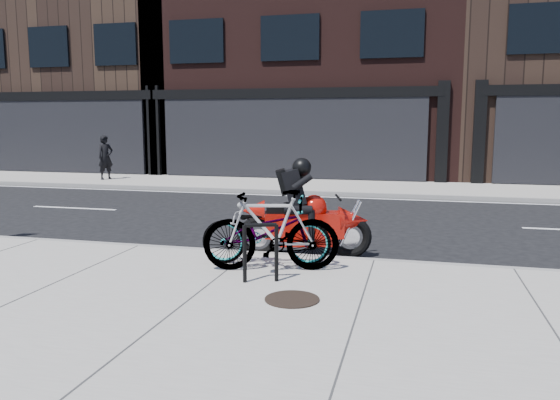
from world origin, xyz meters
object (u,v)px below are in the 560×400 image
(bicycle_front, at_px, (266,231))
(motorcycle, at_px, (310,217))
(manhole_cover, at_px, (292,299))
(bike_rack, at_px, (261,247))
(bicycle_rear, at_px, (271,230))
(pedestrian, at_px, (106,157))

(bicycle_front, distance_m, motorcycle, 1.13)
(motorcycle, distance_m, manhole_cover, 2.62)
(manhole_cover, bearing_deg, bicycle_front, 116.10)
(bike_rack, relative_size, manhole_cover, 1.20)
(bicycle_front, bearing_deg, bike_rack, -177.45)
(motorcycle, bearing_deg, bike_rack, -113.57)
(bicycle_front, distance_m, bicycle_rear, 0.37)
(bike_rack, relative_size, pedestrian, 0.50)
(bike_rack, distance_m, manhole_cover, 0.96)
(bicycle_rear, relative_size, pedestrian, 1.21)
(pedestrian, distance_m, manhole_cover, 15.04)
(bicycle_front, xyz_separation_m, pedestrian, (-8.85, 10.03, 0.29))
(bike_rack, distance_m, bicycle_rear, 0.59)
(bicycle_rear, height_order, pedestrian, pedestrian)
(motorcycle, height_order, pedestrian, pedestrian)
(bicycle_rear, xyz_separation_m, pedestrian, (-9.02, 10.36, 0.22))
(manhole_cover, bearing_deg, bicycle_rear, 115.91)
(bike_rack, bearing_deg, bicycle_rear, 91.27)
(motorcycle, xyz_separation_m, manhole_cover, (0.27, -2.55, -0.54))
(pedestrian, bearing_deg, manhole_cover, -111.28)
(pedestrian, relative_size, manhole_cover, 2.42)
(bicycle_rear, relative_size, motorcycle, 0.88)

